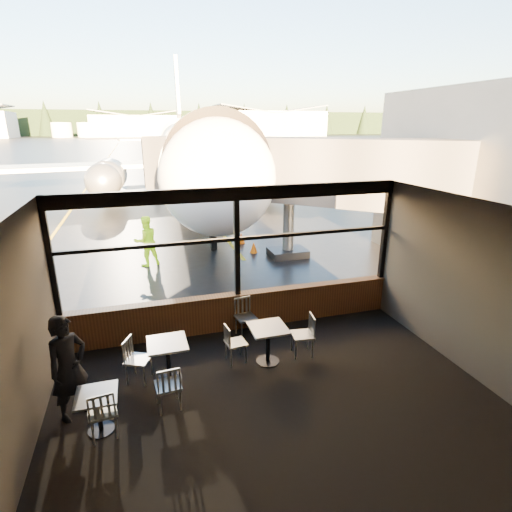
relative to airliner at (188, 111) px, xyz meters
name	(u,v)px	position (x,y,z in m)	size (l,w,h in m)	color
ground_plane	(140,142)	(-1.54, 100.80, -5.70)	(520.00, 520.00, 0.00)	black
carpet_floor	(279,404)	(-1.54, -22.20, -5.69)	(8.00, 6.00, 0.01)	black
ceiling	(283,214)	(-1.54, -22.20, -2.20)	(8.00, 6.00, 0.04)	#38332D
wall_left	(11,355)	(-5.54, -22.20, -3.95)	(0.04, 6.00, 3.50)	#4C453D
wall_right	(475,290)	(2.46, -22.20, -3.95)	(0.04, 6.00, 3.50)	#4C453D
wall_back	(385,451)	(-1.54, -25.20, -3.95)	(8.00, 0.04, 3.50)	#4C453D
window_sill	(238,311)	(-1.54, -19.20, -5.25)	(8.00, 0.28, 0.90)	#57331A
window_header	(236,194)	(-1.54, -19.20, -2.35)	(8.00, 0.18, 0.30)	black
mullion_left	(50,259)	(-5.49, -19.20, -3.50)	(0.12, 0.12, 2.60)	black
mullion_centre	(237,243)	(-1.54, -19.20, -3.50)	(0.12, 0.12, 2.60)	black
mullion_right	(385,231)	(2.41, -19.20, -3.50)	(0.12, 0.12, 2.60)	black
window_transom	(237,239)	(-1.54, -19.20, -3.40)	(8.00, 0.10, 0.08)	black
airliner	(188,111)	(0.00, 0.00, 0.00)	(31.11, 37.34, 11.41)	silver
jet_bridge	(294,195)	(2.06, -13.70, -3.45)	(8.47, 10.35, 4.52)	#28282B
cafe_table_near	(268,345)	(-1.30, -20.84, -5.29)	(0.75, 0.75, 0.83)	#9D9791
cafe_table_mid	(168,361)	(-3.36, -20.86, -5.29)	(0.75, 0.75, 0.82)	#A5A097
cafe_table_left	(99,413)	(-4.57, -21.96, -5.35)	(0.65, 0.65, 0.71)	#9D9891
chair_near_e	(302,335)	(-0.50, -20.78, -5.23)	(0.52, 0.52, 0.94)	#A9A499
chair_near_w	(236,343)	(-1.94, -20.61, -5.27)	(0.47, 0.47, 0.86)	#A9A598
chair_near_n	(246,318)	(-1.45, -19.62, -5.24)	(0.51, 0.51, 0.94)	#ADA99C
chair_mid_s	(168,386)	(-3.43, -21.70, -5.25)	(0.49, 0.49, 0.90)	#B6B0A4
chair_mid_w	(138,360)	(-3.92, -20.72, -5.25)	(0.50, 0.50, 0.91)	#BDB7AB
chair_left_s	(102,412)	(-4.50, -22.09, -5.25)	(0.50, 0.50, 0.91)	beige
passenger	(69,368)	(-5.01, -21.43, -4.76)	(0.69, 0.45, 1.89)	black
ground_crew	(146,241)	(-3.50, -13.70, -4.81)	(0.87, 0.68, 1.80)	#BFF219
cone_nose	(241,238)	(0.43, -11.95, -5.48)	(0.33, 0.33, 0.45)	#E15507
cone_wing	(77,201)	(-7.38, -0.46, -5.46)	(0.36, 0.36, 0.50)	#FA4207
terminal_annex	(496,179)	(8.46, -16.70, -2.70)	(5.00, 7.00, 6.00)	gray
hangar_mid	(136,125)	(-1.54, 165.80, -0.70)	(38.00, 15.00, 10.00)	silver
hangar_right	(269,123)	(58.46, 158.80, 0.30)	(50.00, 20.00, 12.00)	silver
fuel_tank_a	(62,130)	(-31.54, 162.80, -2.70)	(8.00, 8.00, 6.00)	silver
fuel_tank_b	(88,130)	(-21.54, 162.80, -2.70)	(8.00, 8.00, 6.00)	silver
fuel_tank_c	(112,130)	(-11.54, 162.80, -2.70)	(8.00, 8.00, 6.00)	silver
treeline	(135,123)	(-1.54, 190.80, 0.30)	(360.00, 3.00, 12.00)	black
cone_extra	(254,247)	(0.57, -13.36, -5.49)	(0.31, 0.31, 0.43)	#EC6007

